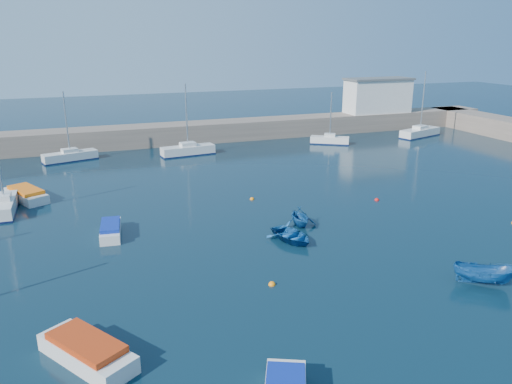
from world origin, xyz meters
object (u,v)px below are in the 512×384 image
object	(u,v)px
motorboat_1	(111,230)
sailboat_7	(330,140)
sailboat_6	(188,150)
dinghy_center	(292,236)
dinghy_right	(484,274)
motorboat_0	(87,351)
harbor_office	(378,96)
sailboat_5	(70,156)
dinghy_left	(300,217)
sailboat_3	(5,206)
sailboat_8	(420,132)
motorboat_2	(26,194)

from	to	relation	value
motorboat_1	sailboat_7	bearing A→B (deg)	44.26
sailboat_6	motorboat_1	bearing A→B (deg)	148.27
dinghy_center	dinghy_right	size ratio (longest dim) A/B	1.08
sailboat_7	motorboat_0	size ratio (longest dim) A/B	1.33
dinghy_right	harbor_office	bearing A→B (deg)	9.39
sailboat_5	sailboat_7	size ratio (longest dim) A/B	1.16
dinghy_center	dinghy_left	distance (m)	3.10
sailboat_3	motorboat_0	distance (m)	23.76
sailboat_3	sailboat_7	xyz separation A→B (m)	(38.39, 15.48, -0.07)
sailboat_7	sailboat_8	xyz separation A→B (m)	(14.84, 0.11, 0.08)
sailboat_3	sailboat_5	distance (m)	18.09
harbor_office	sailboat_7	world-z (taller)	harbor_office
harbor_office	sailboat_6	distance (m)	33.11
harbor_office	dinghy_right	bearing A→B (deg)	-116.32
motorboat_2	dinghy_center	xyz separation A→B (m)	(18.36, -16.76, -0.12)
motorboat_2	sailboat_5	bearing A→B (deg)	48.46
motorboat_0	motorboat_2	size ratio (longest dim) A/B	0.94
motorboat_0	dinghy_right	world-z (taller)	dinghy_right
harbor_office	sailboat_5	size ratio (longest dim) A/B	1.24
sailboat_7	sailboat_8	bearing A→B (deg)	-57.22
sailboat_6	motorboat_2	xyz separation A→B (m)	(-17.45, -12.40, -0.12)
sailboat_5	dinghy_center	bearing A→B (deg)	-170.98
sailboat_3	sailboat_6	xyz separation A→B (m)	(18.86, 15.56, -0.00)
sailboat_5	sailboat_6	xyz separation A→B (m)	(13.63, -1.76, 0.04)
sailboat_5	motorboat_2	bearing A→B (deg)	148.71
motorboat_2	sailboat_7	bearing A→B (deg)	-8.00
sailboat_5	sailboat_6	world-z (taller)	sailboat_6
sailboat_6	dinghy_center	distance (m)	29.17
sailboat_7	motorboat_2	distance (m)	38.98
dinghy_center	dinghy_right	bearing A→B (deg)	-66.72
dinghy_right	sailboat_8	bearing A→B (deg)	2.46
sailboat_8	dinghy_center	xyz separation A→B (m)	(-33.46, -29.19, -0.25)
motorboat_0	motorboat_2	xyz separation A→B (m)	(-4.13, 26.27, -0.02)
sailboat_6	dinghy_right	world-z (taller)	sailboat_6
sailboat_6	dinghy_center	xyz separation A→B (m)	(0.91, -29.15, -0.24)
motorboat_1	motorboat_2	size ratio (longest dim) A/B	0.74
sailboat_5	motorboat_1	xyz separation A→B (m)	(2.52, -25.45, -0.13)
harbor_office	sailboat_6	bearing A→B (deg)	-166.37
motorboat_0	dinghy_left	world-z (taller)	dinghy_left
motorboat_1	dinghy_center	distance (m)	13.20
sailboat_7	dinghy_right	bearing A→B (deg)	-163.15
sailboat_3	motorboat_2	size ratio (longest dim) A/B	1.34
sailboat_6	motorboat_1	size ratio (longest dim) A/B	2.11
harbor_office	sailboat_8	size ratio (longest dim) A/B	1.07
sailboat_3	dinghy_left	distance (m)	24.24
sailboat_6	motorboat_2	world-z (taller)	sailboat_6
sailboat_8	dinghy_center	distance (m)	44.40
sailboat_8	motorboat_0	xyz separation A→B (m)	(-47.69, -38.70, -0.11)
motorboat_0	motorboat_2	distance (m)	26.59
harbor_office	sailboat_8	xyz separation A→B (m)	(2.49, -7.70, -4.46)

